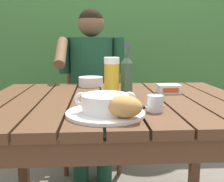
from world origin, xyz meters
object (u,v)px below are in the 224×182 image
beer_bottle (127,76)px  serving_plate (105,113)px  chair_near_diner (93,106)px  bread_roll (125,106)px  butter_tub (168,89)px  table_knife (144,107)px  diner_bowl (91,82)px  soup_bowl (105,103)px  water_glass_small (155,103)px  person_eating (91,79)px  beer_glass (112,79)px

beer_bottle → serving_plate: bearing=-111.2°
chair_near_diner → bread_roll: bearing=-84.2°
chair_near_diner → serving_plate: chair_near_diner is taller
butter_tub → serving_plate: bearing=-130.6°
beer_bottle → table_knife: bearing=-76.8°
bread_roll → diner_bowl: (-0.13, 0.73, -0.02)m
chair_near_diner → soup_bowl: size_ratio=4.18×
soup_bowl → water_glass_small: soup_bowl is taller
chair_near_diner → person_eating: bearing=-90.8°
diner_bowl → beer_glass: bearing=-75.8°
water_glass_small → diner_bowl: water_glass_small is taller
beer_glass → bread_roll: bearing=-85.4°
beer_bottle → water_glass_small: 0.27m
person_eating → beer_glass: 0.77m
bread_roll → beer_bottle: beer_bottle is taller
chair_near_diner → table_knife: chair_near_diner is taller
beer_bottle → person_eating: bearing=104.0°
chair_near_diner → beer_bottle: size_ratio=3.70×
beer_glass → diner_bowl: bearing=104.2°
chair_near_diner → butter_tub: (0.41, -0.79, 0.28)m
beer_glass → diner_bowl: 0.43m
butter_tub → table_knife: (-0.19, -0.32, -0.02)m
serving_plate → diner_bowl: 0.66m
serving_plate → water_glass_small: (0.19, 0.04, 0.03)m
beer_glass → soup_bowl: bearing=-98.7°
soup_bowl → beer_bottle: bearing=68.8°
serving_plate → water_glass_small: 0.20m
serving_plate → chair_near_diner: bearing=93.1°
bread_roll → beer_glass: size_ratio=0.77×
butter_tub → diner_bowl: size_ratio=0.78×
butter_tub → table_knife: butter_tub is taller
soup_bowl → diner_bowl: bearing=95.6°
table_knife → soup_bowl: bearing=-150.9°
chair_near_diner → table_knife: (0.22, -1.11, 0.26)m
soup_bowl → water_glass_small: (0.19, 0.04, -0.01)m
serving_plate → bread_roll: bearing=-49.4°
soup_bowl → butter_tub: bearing=49.4°
beer_bottle → diner_bowl: beer_bottle is taller
soup_bowl → diner_bowl: (-0.06, 0.66, -0.02)m
chair_near_diner → diner_bowl: chair_near_diner is taller
chair_near_diner → person_eating: person_eating is taller
chair_near_diner → table_knife: size_ratio=6.21×
chair_near_diner → table_knife: 1.16m
serving_plate → table_knife: (0.16, 0.09, -0.00)m
person_eating → beer_bottle: (0.18, -0.72, 0.11)m
butter_tub → beer_bottle: bearing=-153.2°
beer_bottle → diner_bowl: (-0.18, 0.37, -0.08)m
chair_near_diner → water_glass_small: bearing=-77.4°
serving_plate → butter_tub: size_ratio=2.51×
soup_bowl → butter_tub: size_ratio=1.94×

